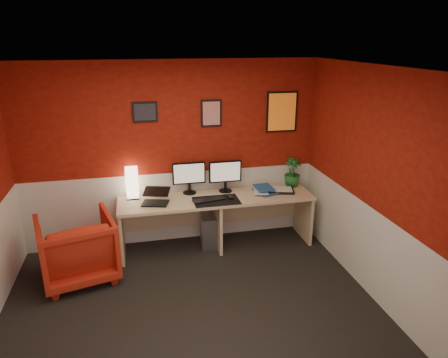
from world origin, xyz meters
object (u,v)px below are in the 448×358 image
pc_tower (208,229)px  armchair (77,248)px  laptop (155,196)px  desk (217,222)px  potted_plant (292,172)px  zen_tray (281,190)px  monitor_right (225,171)px  monitor_left (189,173)px  shoji_lamp (132,184)px

pc_tower → armchair: (-1.67, -0.50, 0.17)m
laptop → pc_tower: laptop is taller
desk → potted_plant: (1.14, 0.19, 0.57)m
pc_tower → zen_tray: bearing=0.1°
monitor_right → laptop: bearing=-166.0°
monitor_left → zen_tray: monitor_left is taller
monitor_right → potted_plant: bearing=0.1°
desk → laptop: size_ratio=7.88×
shoji_lamp → zen_tray: bearing=-5.9°
potted_plant → pc_tower: potted_plant is taller
shoji_lamp → pc_tower: (0.98, -0.12, -0.70)m
pc_tower → potted_plant: bearing=9.1°
armchair → desk: bearing=178.5°
desk → potted_plant: bearing=9.3°
potted_plant → zen_tray: bearing=-142.1°
monitor_left → zen_tray: size_ratio=1.66×
shoji_lamp → monitor_left: monitor_left is taller
shoji_lamp → pc_tower: shoji_lamp is taller
zen_tray → pc_tower: bearing=175.4°
monitor_right → armchair: size_ratio=0.67×
shoji_lamp → pc_tower: bearing=-7.1°
desk → laptop: laptop is taller
zen_tray → laptop: bearing=-177.8°
laptop → monitor_left: size_ratio=0.57×
shoji_lamp → potted_plant: 2.23m
zen_tray → monitor_left: bearing=170.1°
shoji_lamp → armchair: (-0.68, -0.62, -0.54)m
potted_plant → armchair: 3.03m
shoji_lamp → potted_plant: (2.23, -0.03, 0.01)m
desk → pc_tower: 0.20m
zen_tray → potted_plant: potted_plant is taller
monitor_left → potted_plant: monitor_left is taller
laptop → monitor_right: bearing=29.9°
desk → laptop: bearing=-175.8°
monitor_right → armchair: 2.12m
desk → zen_tray: size_ratio=7.43×
pc_tower → monitor_left: bearing=154.1°
pc_tower → desk: bearing=-35.6°
zen_tray → pc_tower: zen_tray is taller
armchair → laptop: bearing=-174.5°
laptop → zen_tray: bearing=18.1°
laptop → pc_tower: bearing=27.8°
desk → potted_plant: size_ratio=6.26×
armchair → monitor_left: bearing=-170.8°
shoji_lamp → laptop: size_ratio=1.21×
shoji_lamp → armchair: 1.07m
armchair → pc_tower: bearing=-177.8°
monitor_left → armchair: bearing=-156.4°
monitor_right → shoji_lamp: bearing=178.7°
potted_plant → armchair: potted_plant is taller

